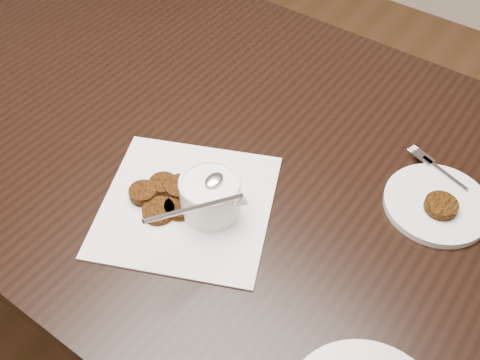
% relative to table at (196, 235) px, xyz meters
% --- Properties ---
extents(floor, '(4.00, 4.00, 0.00)m').
position_rel_table_xyz_m(floor, '(0.05, -0.10, -0.38)').
color(floor, brown).
rests_on(floor, ground).
extents(table, '(1.44, 0.93, 0.75)m').
position_rel_table_xyz_m(table, '(0.00, 0.00, 0.00)').
color(table, black).
rests_on(table, floor).
extents(napkin, '(0.38, 0.38, 0.00)m').
position_rel_table_xyz_m(napkin, '(0.14, -0.17, 0.38)').
color(napkin, white).
rests_on(napkin, table).
extents(sauce_ramekin, '(0.17, 0.17, 0.14)m').
position_rel_table_xyz_m(sauce_ramekin, '(0.18, -0.15, 0.45)').
color(sauce_ramekin, white).
rests_on(sauce_ramekin, napkin).
extents(patty_cluster, '(0.20, 0.20, 0.02)m').
position_rel_table_xyz_m(patty_cluster, '(0.10, -0.17, 0.39)').
color(patty_cluster, '#62310C').
rests_on(patty_cluster, napkin).
extents(plate_with_patty, '(0.23, 0.23, 0.03)m').
position_rel_table_xyz_m(plate_with_patty, '(0.49, 0.08, 0.39)').
color(plate_with_patty, white).
rests_on(plate_with_patty, table).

